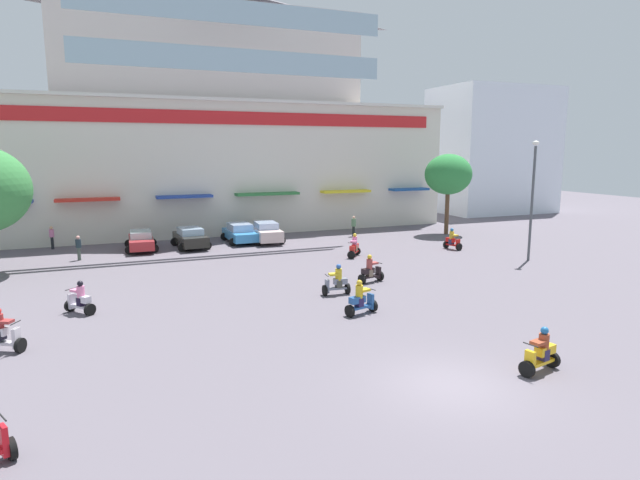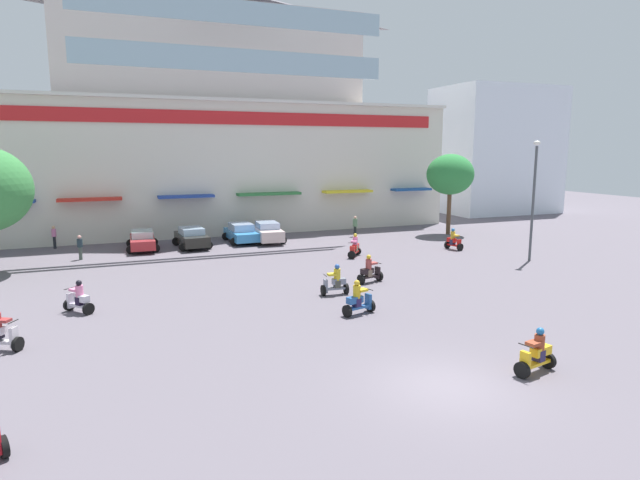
{
  "view_description": "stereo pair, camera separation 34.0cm",
  "coord_description": "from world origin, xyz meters",
  "px_view_note": "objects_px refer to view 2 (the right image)",
  "views": [
    {
      "loc": [
        -9.26,
        -12.32,
        6.94
      ],
      "look_at": [
        2.72,
        16.96,
        1.56
      ],
      "focal_mm": 29.82,
      "sensor_mm": 36.0,
      "label": 1
    },
    {
      "loc": [
        -8.95,
        -12.45,
        6.94
      ],
      "look_at": [
        2.72,
        16.96,
        1.56
      ],
      "focal_mm": 29.82,
      "sensor_mm": 36.0,
      "label": 2
    }
  ],
  "objects_px": {
    "scooter_rider_6": "(537,355)",
    "pedestrian_0": "(54,235)",
    "parked_car_3": "(267,232)",
    "scooter_rider_1": "(454,241)",
    "scooter_rider_0": "(0,332)",
    "parked_car_1": "(192,237)",
    "scooter_rider_5": "(355,247)",
    "parked_car_0": "(142,240)",
    "scooter_rider_3": "(335,282)",
    "scooter_rider_8": "(370,271)",
    "parked_car_2": "(241,233)",
    "scooter_rider_4": "(79,299)",
    "streetlamp_near": "(534,193)",
    "pedestrian_1": "(80,246)",
    "scooter_rider_7": "(359,300)",
    "plaza_tree_1": "(450,175)",
    "pedestrian_2": "(355,225)"
  },
  "relations": [
    {
      "from": "scooter_rider_6",
      "to": "pedestrian_0",
      "type": "distance_m",
      "value": 33.41
    },
    {
      "from": "parked_car_3",
      "to": "scooter_rider_1",
      "type": "relative_size",
      "value": 2.96
    },
    {
      "from": "scooter_rider_1",
      "to": "pedestrian_0",
      "type": "distance_m",
      "value": 28.31
    },
    {
      "from": "scooter_rider_0",
      "to": "scooter_rider_6",
      "type": "bearing_deg",
      "value": -27.67
    },
    {
      "from": "parked_car_1",
      "to": "scooter_rider_5",
      "type": "distance_m",
      "value": 12.01
    },
    {
      "from": "parked_car_0",
      "to": "scooter_rider_3",
      "type": "relative_size",
      "value": 2.84
    },
    {
      "from": "parked_car_3",
      "to": "pedestrian_0",
      "type": "distance_m",
      "value": 15.13
    },
    {
      "from": "scooter_rider_1",
      "to": "scooter_rider_3",
      "type": "height_order",
      "value": "scooter_rider_3"
    },
    {
      "from": "scooter_rider_1",
      "to": "scooter_rider_8",
      "type": "xyz_separation_m",
      "value": [
        -9.79,
        -6.29,
        0.0
      ]
    },
    {
      "from": "parked_car_2",
      "to": "scooter_rider_4",
      "type": "xyz_separation_m",
      "value": [
        -10.64,
        -14.89,
        -0.13
      ]
    },
    {
      "from": "scooter_rider_4",
      "to": "scooter_rider_5",
      "type": "height_order",
      "value": "scooter_rider_5"
    },
    {
      "from": "scooter_rider_0",
      "to": "streetlamp_near",
      "type": "xyz_separation_m",
      "value": [
        28.33,
        5.16,
        3.67
      ]
    },
    {
      "from": "parked_car_0",
      "to": "pedestrian_1",
      "type": "distance_m",
      "value": 4.42
    },
    {
      "from": "scooter_rider_8",
      "to": "streetlamp_near",
      "type": "distance_m",
      "value": 12.57
    },
    {
      "from": "pedestrian_0",
      "to": "parked_car_3",
      "type": "bearing_deg",
      "value": -10.99
    },
    {
      "from": "parked_car_1",
      "to": "scooter_rider_3",
      "type": "distance_m",
      "value": 16.12
    },
    {
      "from": "scooter_rider_4",
      "to": "scooter_rider_5",
      "type": "bearing_deg",
      "value": 22.13
    },
    {
      "from": "scooter_rider_1",
      "to": "streetlamp_near",
      "type": "height_order",
      "value": "streetlamp_near"
    },
    {
      "from": "parked_car_0",
      "to": "scooter_rider_0",
      "type": "height_order",
      "value": "scooter_rider_0"
    },
    {
      "from": "scooter_rider_1",
      "to": "scooter_rider_4",
      "type": "relative_size",
      "value": 1.04
    },
    {
      "from": "parked_car_3",
      "to": "scooter_rider_8",
      "type": "relative_size",
      "value": 2.96
    },
    {
      "from": "scooter_rider_4",
      "to": "pedestrian_1",
      "type": "relative_size",
      "value": 0.92
    },
    {
      "from": "scooter_rider_7",
      "to": "plaza_tree_1",
      "type": "bearing_deg",
      "value": 45.95
    },
    {
      "from": "plaza_tree_1",
      "to": "scooter_rider_3",
      "type": "height_order",
      "value": "plaza_tree_1"
    },
    {
      "from": "plaza_tree_1",
      "to": "scooter_rider_0",
      "type": "xyz_separation_m",
      "value": [
        -29.92,
        -16.19,
        -4.27
      ]
    },
    {
      "from": "scooter_rider_6",
      "to": "pedestrian_1",
      "type": "bearing_deg",
      "value": 119.99
    },
    {
      "from": "scooter_rider_3",
      "to": "scooter_rider_7",
      "type": "xyz_separation_m",
      "value": [
        -0.32,
        -3.24,
        0.01
      ]
    },
    {
      "from": "pedestrian_1",
      "to": "streetlamp_near",
      "type": "relative_size",
      "value": 0.21
    },
    {
      "from": "plaza_tree_1",
      "to": "scooter_rider_1",
      "type": "height_order",
      "value": "plaza_tree_1"
    },
    {
      "from": "pedestrian_2",
      "to": "streetlamp_near",
      "type": "height_order",
      "value": "streetlamp_near"
    },
    {
      "from": "scooter_rider_0",
      "to": "pedestrian_0",
      "type": "distance_m",
      "value": 20.96
    },
    {
      "from": "scooter_rider_0",
      "to": "streetlamp_near",
      "type": "relative_size",
      "value": 0.21
    },
    {
      "from": "plaza_tree_1",
      "to": "scooter_rider_3",
      "type": "distance_m",
      "value": 21.71
    },
    {
      "from": "scooter_rider_1",
      "to": "scooter_rider_4",
      "type": "distance_m",
      "value": 24.7
    },
    {
      "from": "scooter_rider_7",
      "to": "scooter_rider_6",
      "type": "bearing_deg",
      "value": -71.11
    },
    {
      "from": "scooter_rider_3",
      "to": "streetlamp_near",
      "type": "bearing_deg",
      "value": 10.84
    },
    {
      "from": "parked_car_2",
      "to": "streetlamp_near",
      "type": "xyz_separation_m",
      "value": [
        15.36,
        -13.51,
        3.6
      ]
    },
    {
      "from": "parked_car_2",
      "to": "scooter_rider_5",
      "type": "distance_m",
      "value": 10.0
    },
    {
      "from": "scooter_rider_3",
      "to": "pedestrian_0",
      "type": "relative_size",
      "value": 0.92
    },
    {
      "from": "parked_car_3",
      "to": "scooter_rider_8",
      "type": "bearing_deg",
      "value": -83.81
    },
    {
      "from": "scooter_rider_1",
      "to": "scooter_rider_7",
      "type": "distance_m",
      "value": 16.89
    },
    {
      "from": "parked_car_0",
      "to": "pedestrian_1",
      "type": "relative_size",
      "value": 2.71
    },
    {
      "from": "parked_car_2",
      "to": "streetlamp_near",
      "type": "bearing_deg",
      "value": -41.33
    },
    {
      "from": "plaza_tree_1",
      "to": "parked_car_3",
      "type": "distance_m",
      "value": 15.75
    },
    {
      "from": "parked_car_3",
      "to": "pedestrian_1",
      "type": "xyz_separation_m",
      "value": [
        -12.97,
        -2.01,
        0.13
      ]
    },
    {
      "from": "scooter_rider_5",
      "to": "scooter_rider_8",
      "type": "height_order",
      "value": "scooter_rider_5"
    },
    {
      "from": "scooter_rider_3",
      "to": "parked_car_2",
      "type": "bearing_deg",
      "value": 92.7
    },
    {
      "from": "parked_car_2",
      "to": "plaza_tree_1",
      "type": "bearing_deg",
      "value": -8.35
    },
    {
      "from": "parked_car_1",
      "to": "scooter_rider_8",
      "type": "relative_size",
      "value": 2.8
    },
    {
      "from": "scooter_rider_6",
      "to": "scooter_rider_8",
      "type": "distance_m",
      "value": 12.29
    }
  ]
}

